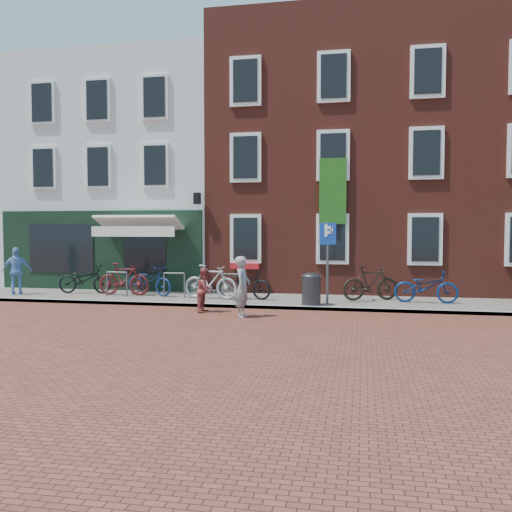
% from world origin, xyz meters
% --- Properties ---
extents(ground, '(80.00, 80.00, 0.00)m').
position_xyz_m(ground, '(0.00, 0.00, 0.00)').
color(ground, brown).
extents(sidewalk, '(24.00, 3.00, 0.10)m').
position_xyz_m(sidewalk, '(1.00, 1.50, 0.05)').
color(sidewalk, slate).
rests_on(sidewalk, ground).
extents(building_stucco, '(8.00, 8.00, 9.00)m').
position_xyz_m(building_stucco, '(-5.00, 7.00, 4.50)').
color(building_stucco, silver).
rests_on(building_stucco, ground).
extents(building_brick_mid, '(6.00, 8.00, 10.00)m').
position_xyz_m(building_brick_mid, '(2.00, 7.00, 5.00)').
color(building_brick_mid, maroon).
rests_on(building_brick_mid, ground).
extents(building_brick_right, '(6.00, 8.00, 10.00)m').
position_xyz_m(building_brick_right, '(8.00, 7.00, 5.00)').
color(building_brick_right, maroon).
rests_on(building_brick_right, ground).
extents(litter_bin, '(0.56, 0.56, 1.03)m').
position_xyz_m(litter_bin, '(3.03, 0.37, 0.63)').
color(litter_bin, '#313133').
rests_on(litter_bin, sidewalk).
extents(parking_sign, '(0.50, 0.08, 2.43)m').
position_xyz_m(parking_sign, '(3.47, 0.83, 1.77)').
color(parking_sign, '#4C4C4F').
rests_on(parking_sign, sidewalk).
extents(woman, '(0.44, 0.62, 1.62)m').
position_xyz_m(woman, '(1.38, -1.51, 0.81)').
color(woman, gray).
rests_on(woman, ground).
extents(boy, '(0.52, 0.65, 1.25)m').
position_xyz_m(boy, '(0.15, -0.87, 0.63)').
color(boy, brown).
rests_on(boy, ground).
extents(cafe_person, '(1.01, 0.82, 1.61)m').
position_xyz_m(cafe_person, '(-7.08, 1.02, 0.91)').
color(cafe_person, '#6896D0').
rests_on(cafe_person, sidewalk).
extents(bicycle_0, '(1.93, 0.85, 0.98)m').
position_xyz_m(bicycle_0, '(-4.95, 1.74, 0.59)').
color(bicycle_0, black).
rests_on(bicycle_0, sidewalk).
extents(bicycle_1, '(1.83, 0.54, 1.09)m').
position_xyz_m(bicycle_1, '(-3.40, 1.52, 0.65)').
color(bicycle_1, '#501315').
rests_on(bicycle_1, sidewalk).
extents(bicycle_2, '(1.98, 1.25, 0.98)m').
position_xyz_m(bicycle_2, '(-2.54, 1.65, 0.59)').
color(bicycle_2, navy).
rests_on(bicycle_2, sidewalk).
extents(bicycle_3, '(1.87, 0.78, 1.09)m').
position_xyz_m(bicycle_3, '(-0.27, 1.17, 0.65)').
color(bicycle_3, '#9C9B9D').
rests_on(bicycle_3, sidewalk).
extents(bicycle_4, '(1.98, 1.13, 0.98)m').
position_xyz_m(bicycle_4, '(0.79, 1.40, 0.59)').
color(bicycle_4, black).
rests_on(bicycle_4, sidewalk).
extents(bicycle_5, '(1.88, 1.13, 1.09)m').
position_xyz_m(bicycle_5, '(4.76, 1.75, 0.65)').
color(bicycle_5, black).
rests_on(bicycle_5, sidewalk).
extents(bicycle_6, '(1.91, 0.75, 0.98)m').
position_xyz_m(bicycle_6, '(6.40, 1.54, 0.59)').
color(bicycle_6, navy).
rests_on(bicycle_6, sidewalk).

